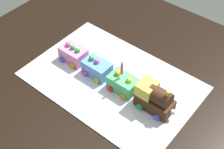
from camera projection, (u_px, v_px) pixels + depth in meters
dining_table at (135, 100)px, 1.24m from camera, size 1.40×1.00×0.74m
cake_board at (112, 81)px, 1.16m from camera, size 0.60×0.40×0.00m
cake_locomotive at (155, 98)px, 1.04m from camera, size 0.14×0.08×0.12m
cake_car_tanker_mint_green at (123, 83)px, 1.11m from camera, size 0.10×0.08×0.07m
cake_car_flatbed_sky_blue at (97, 68)px, 1.16m from camera, size 0.10×0.08×0.07m
cake_car_caboose_bubblegum at (73, 54)px, 1.21m from camera, size 0.10×0.08×0.07m
birthday_candle at (122, 68)px, 1.06m from camera, size 0.01×0.01×0.06m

